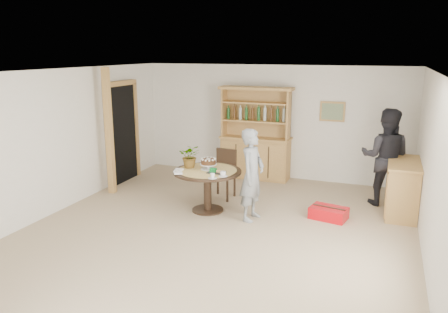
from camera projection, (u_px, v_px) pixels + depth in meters
ground at (214, 234)px, 6.83m from camera, size 7.00×7.00×0.00m
room_shell at (214, 124)px, 6.43m from camera, size 6.04×7.04×2.52m
doorway at (122, 131)px, 9.39m from camera, size 0.13×1.10×2.18m
pine_post at (109, 132)px, 8.55m from camera, size 0.12×0.12×2.50m
hutch at (256, 148)px, 9.72m from camera, size 1.62×0.54×2.04m
sideboard at (402, 188)px, 7.60m from camera, size 0.54×1.26×0.94m
dining_table at (207, 178)px, 7.70m from camera, size 1.20×1.20×0.76m
dining_chair at (224, 170)px, 8.47m from camera, size 0.44×0.44×0.95m
birthday_cake at (208, 162)px, 7.68m from camera, size 0.30×0.30×0.20m
flower_vase at (190, 156)px, 7.78m from camera, size 0.47×0.44×0.42m
gift_tray at (216, 171)px, 7.47m from camera, size 0.30×0.20×0.08m
coffee_cup_a at (223, 174)px, 7.26m from camera, size 0.15×0.15×0.09m
coffee_cup_b at (213, 176)px, 7.15m from camera, size 0.15×0.15×0.08m
napkins at (178, 171)px, 7.51m from camera, size 0.24×0.33×0.03m
teen_boy at (252, 175)px, 7.27m from camera, size 0.45×0.61×1.56m
adult_person at (385, 157)px, 7.98m from camera, size 0.92×0.74×1.80m
red_suitcase at (329, 213)px, 7.45m from camera, size 0.67×0.51×0.21m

